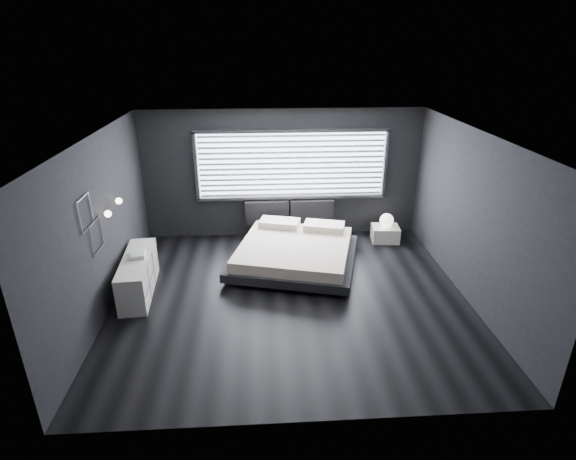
{
  "coord_description": "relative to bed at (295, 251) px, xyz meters",
  "views": [
    {
      "loc": [
        -0.48,
        -6.66,
        4.15
      ],
      "look_at": [
        0.0,
        0.85,
        0.9
      ],
      "focal_mm": 28.0,
      "sensor_mm": 36.0,
      "label": 1
    }
  ],
  "objects": [
    {
      "name": "sconce_near",
      "position": [
        -3.04,
        -1.17,
        1.32
      ],
      "size": [
        0.18,
        0.11,
        0.11
      ],
      "color": "silver",
      "rests_on": "ground"
    },
    {
      "name": "bed",
      "position": [
        0.0,
        0.0,
        0.0
      ],
      "size": [
        2.8,
        2.73,
        0.6
      ],
      "color": "black",
      "rests_on": "ground"
    },
    {
      "name": "room",
      "position": [
        -0.16,
        -1.22,
        1.12
      ],
      "size": [
        6.04,
        6.0,
        2.8
      ],
      "color": "black",
      "rests_on": "ground"
    },
    {
      "name": "book_stack",
      "position": [
        -2.8,
        -0.79,
        0.41
      ],
      "size": [
        0.32,
        0.39,
        0.07
      ],
      "color": "silver",
      "rests_on": "dresser"
    },
    {
      "name": "wall_art_upper",
      "position": [
        -3.13,
        -1.77,
        1.57
      ],
      "size": [
        0.01,
        0.48,
        0.48
      ],
      "color": "#47474C",
      "rests_on": "ground"
    },
    {
      "name": "headboard",
      "position": [
        -0.01,
        1.42,
        0.29
      ],
      "size": [
        1.96,
        0.16,
        0.52
      ],
      "color": "black",
      "rests_on": "ground"
    },
    {
      "name": "wall_art_lower",
      "position": [
        -3.13,
        -1.52,
        1.1
      ],
      "size": [
        0.01,
        0.48,
        0.48
      ],
      "color": "#47474C",
      "rests_on": "ground"
    },
    {
      "name": "orb_lamp",
      "position": [
        2.08,
        1.0,
        0.2
      ],
      "size": [
        0.29,
        0.29,
        0.29
      ],
      "primitive_type": "sphere",
      "color": "white",
      "rests_on": "nightstand"
    },
    {
      "name": "dresser",
      "position": [
        -2.81,
        -0.86,
        0.05
      ],
      "size": [
        0.59,
        1.68,
        0.66
      ],
      "color": "white",
      "rests_on": "ground"
    },
    {
      "name": "window",
      "position": [
        0.04,
        1.48,
        1.33
      ],
      "size": [
        4.14,
        0.09,
        1.52
      ],
      "color": "white",
      "rests_on": "ground"
    },
    {
      "name": "sconce_far",
      "position": [
        -3.04,
        -0.57,
        1.32
      ],
      "size": [
        0.18,
        0.11,
        0.11
      ],
      "color": "silver",
      "rests_on": "ground"
    },
    {
      "name": "nightstand",
      "position": [
        2.07,
        0.99,
        -0.11
      ],
      "size": [
        0.62,
        0.53,
        0.34
      ],
      "primitive_type": "cube",
      "rotation": [
        0.0,
        0.0,
        -0.09
      ],
      "color": "white",
      "rests_on": "ground"
    }
  ]
}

